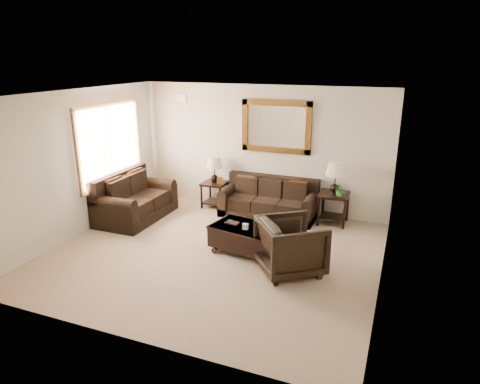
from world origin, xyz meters
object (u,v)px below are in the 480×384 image
at_px(sofa, 269,202).
at_px(coffee_table, 250,237).
at_px(end_table_left, 215,175).
at_px(armchair, 291,244).
at_px(end_table_right, 335,184).
at_px(loveseat, 133,202).

xyz_separation_m(sofa, coffee_table, (0.24, -1.81, -0.01)).
relative_size(sofa, coffee_table, 1.36).
height_order(end_table_left, armchair, end_table_left).
bearing_deg(end_table_left, sofa, -4.04).
bearing_deg(end_table_right, end_table_left, 179.37).
height_order(sofa, armchair, armchair).
relative_size(loveseat, armchair, 1.81).
distance_m(end_table_left, armchair, 3.34).
bearing_deg(loveseat, end_table_left, -46.03).
xyz_separation_m(end_table_left, armchair, (2.38, -2.32, -0.28)).
relative_size(coffee_table, armchair, 1.54).
height_order(end_table_left, end_table_right, end_table_right).
bearing_deg(coffee_table, sofa, 108.86).
bearing_deg(armchair, loveseat, 36.85).
distance_m(sofa, loveseat, 2.85).
bearing_deg(armchair, coffee_table, 26.54).
relative_size(sofa, end_table_left, 1.73).
xyz_separation_m(end_table_left, coffee_table, (1.55, -1.91, -0.47)).
bearing_deg(sofa, armchair, -64.34).
height_order(end_table_right, armchair, end_table_right).
height_order(end_table_left, coffee_table, end_table_left).
distance_m(loveseat, end_table_left, 1.85).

